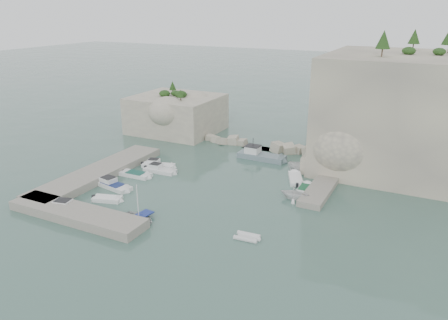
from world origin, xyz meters
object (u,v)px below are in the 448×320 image
at_px(motorboat_b, 160,172).
at_px(tender_east_d, 302,171).
at_px(tender_east_b, 304,191).
at_px(work_boat, 261,159).
at_px(inflatable_dinghy, 247,238).
at_px(motorboat_f, 70,210).
at_px(rowboat, 139,221).
at_px(motorboat_c, 136,176).
at_px(motorboat_d, 113,187).
at_px(tender_east_c, 295,181).
at_px(motorboat_e, 108,201).
at_px(tender_east_a, 294,199).
at_px(motorboat_a, 159,167).

relative_size(motorboat_b, tender_east_d, 1.30).
xyz_separation_m(tender_east_b, work_boat, (-10.06, 9.49, 0.00)).
xyz_separation_m(inflatable_dinghy, work_boat, (-8.30, 24.62, 0.00)).
xyz_separation_m(motorboat_f, rowboat, (9.14, 1.62, 0.00)).
relative_size(motorboat_c, motorboat_d, 0.79).
height_order(motorboat_d, tender_east_c, motorboat_d).
bearing_deg(motorboat_e, tender_east_a, 11.75).
distance_m(motorboat_f, tender_east_c, 30.55).
distance_m(motorboat_a, rowboat, 17.79).
relative_size(rowboat, tender_east_a, 1.13).
bearing_deg(tender_east_d, inflatable_dinghy, 168.66).
relative_size(motorboat_c, tender_east_a, 1.40).
height_order(tender_east_b, tender_east_d, tender_east_d).
height_order(tender_east_a, work_boat, work_boat).
height_order(tender_east_b, tender_east_c, same).
bearing_deg(motorboat_d, tender_east_d, 50.71).
distance_m(rowboat, tender_east_a, 19.89).
bearing_deg(tender_east_b, motorboat_e, 122.49).
height_order(motorboat_d, inflatable_dinghy, motorboat_d).
xyz_separation_m(motorboat_d, tender_east_c, (21.63, 13.65, 0.00)).
xyz_separation_m(tender_east_c, work_boat, (-7.81, 6.44, 0.00)).
relative_size(motorboat_a, tender_east_b, 1.18).
distance_m(motorboat_a, tender_east_b, 22.89).
bearing_deg(motorboat_a, inflatable_dinghy, -48.64).
xyz_separation_m(rowboat, work_boat, (4.59, 26.47, 0.00)).
bearing_deg(rowboat, tender_east_b, -33.57).
relative_size(motorboat_f, tender_east_d, 1.52).
relative_size(rowboat, tender_east_c, 0.78).
bearing_deg(rowboat, motorboat_c, 46.17).
bearing_deg(motorboat_a, tender_east_b, -12.21).
height_order(motorboat_a, tender_east_b, motorboat_a).
bearing_deg(tender_east_c, work_boat, 27.84).
distance_m(tender_east_c, work_boat, 10.12).
height_order(motorboat_e, tender_east_a, tender_east_a).
bearing_deg(motorboat_a, tender_east_d, 7.12).
distance_m(motorboat_d, inflatable_dinghy, 22.58).
height_order(motorboat_b, tender_east_b, motorboat_b).
bearing_deg(work_boat, motorboat_c, -130.09).
xyz_separation_m(motorboat_c, tender_east_a, (23.31, 2.68, 0.00)).
distance_m(motorboat_e, motorboat_f, 4.77).
height_order(tender_east_a, tender_east_b, tender_east_a).
bearing_deg(motorboat_d, rowboat, -23.76).
bearing_deg(tender_east_c, tender_east_a, 174.20).
bearing_deg(motorboat_a, tender_east_a, -20.12).
height_order(motorboat_e, tender_east_d, tender_east_d).
relative_size(motorboat_d, tender_east_b, 1.42).
height_order(rowboat, tender_east_b, rowboat).
bearing_deg(motorboat_d, inflatable_dinghy, -0.66).
xyz_separation_m(motorboat_f, tender_east_b, (23.80, 18.60, 0.00)).
height_order(motorboat_a, inflatable_dinghy, motorboat_a).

